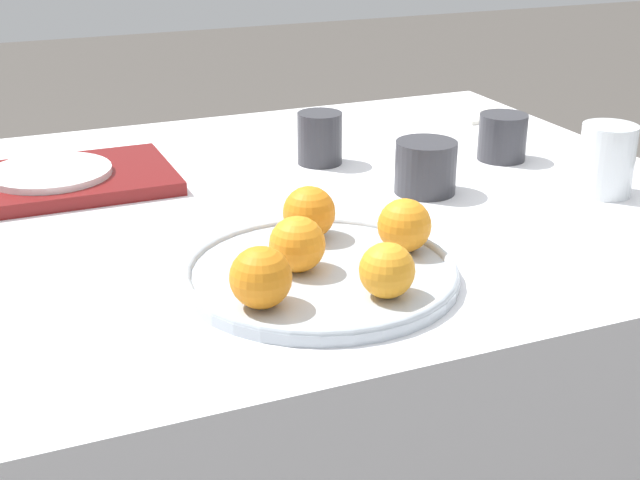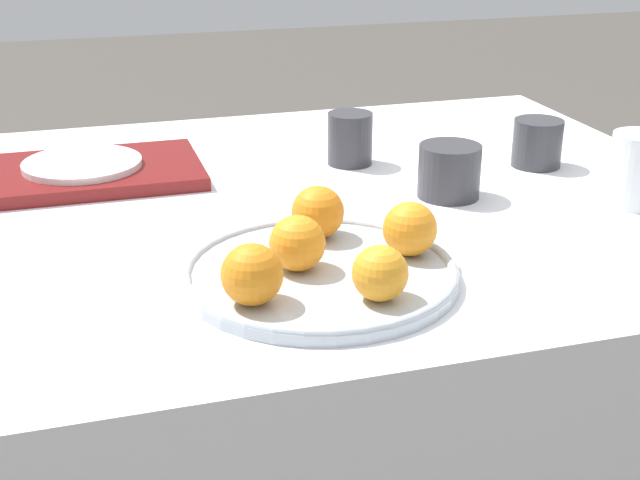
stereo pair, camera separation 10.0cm
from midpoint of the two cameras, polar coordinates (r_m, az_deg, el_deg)
table at (r=1.45m, az=1.74°, el=-11.42°), size 1.18×0.97×0.75m
fruit_platter at (r=1.02m, az=2.82°, el=-2.16°), size 0.32×0.32×0.02m
orange_0 at (r=1.10m, az=2.48°, el=1.74°), size 0.07×0.07×0.07m
orange_1 at (r=1.00m, az=1.39°, el=-0.26°), size 0.06×0.06×0.06m
orange_2 at (r=0.92m, az=-1.29°, el=-2.30°), size 0.07×0.07×0.07m
orange_3 at (r=1.06m, az=8.49°, el=0.65°), size 0.06×0.06×0.06m
orange_4 at (r=0.94m, az=6.92°, el=-2.19°), size 0.06×0.06×0.06m
water_glass at (r=1.33m, az=21.76°, el=4.16°), size 0.08×0.08×0.10m
serving_tray at (r=1.39m, az=-12.95°, el=4.15°), size 0.35×0.22×0.02m
side_plate at (r=1.38m, az=-13.00°, el=4.74°), size 0.18×0.18×0.01m
cup_0 at (r=1.43m, az=3.96°, el=6.46°), size 0.07×0.07×0.08m
cup_1 at (r=1.47m, az=15.67°, el=5.97°), size 0.08×0.08×0.07m
cup_2 at (r=1.29m, az=10.49°, el=4.32°), size 0.09×0.09×0.08m
napkin at (r=1.74m, az=14.63°, el=7.46°), size 0.10×0.10×0.01m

